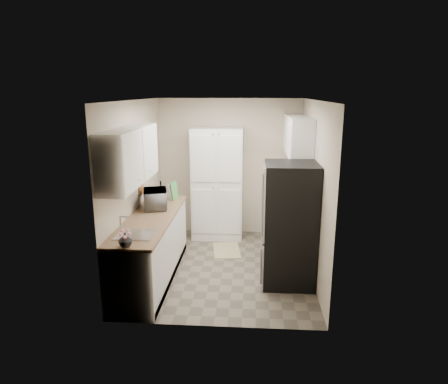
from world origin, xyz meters
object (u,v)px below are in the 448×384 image
object	(u,v)px
electric_range	(286,230)
refrigerator	(289,224)
wine_bottle	(161,192)
pantry_cabinet	(217,184)
toaster_oven	(290,184)
microwave	(155,199)

from	to	relation	value
electric_range	refrigerator	bearing A→B (deg)	-92.48
wine_bottle	electric_range	bearing A→B (deg)	-0.50
pantry_cabinet	refrigerator	bearing A→B (deg)	-56.54
electric_range	toaster_oven	world-z (taller)	electric_range
electric_range	refrigerator	xyz separation A→B (m)	(-0.03, -0.80, 0.37)
pantry_cabinet	microwave	distance (m)	1.53
electric_range	wine_bottle	bearing A→B (deg)	179.50
electric_range	toaster_oven	distance (m)	1.07
refrigerator	microwave	size ratio (longest dim) A/B	3.42
electric_range	microwave	size ratio (longest dim) A/B	2.27
electric_range	toaster_oven	xyz separation A→B (m)	(0.12, 0.91, 0.54)
pantry_cabinet	toaster_oven	world-z (taller)	pantry_cabinet
refrigerator	wine_bottle	bearing A→B (deg)	157.39
electric_range	refrigerator	distance (m)	0.88
wine_bottle	toaster_oven	size ratio (longest dim) A/B	0.87
electric_range	refrigerator	world-z (taller)	refrigerator
pantry_cabinet	microwave	size ratio (longest dim) A/B	4.02
wine_bottle	refrigerator	bearing A→B (deg)	-22.61
microwave	refrigerator	bearing A→B (deg)	-117.46
electric_range	wine_bottle	distance (m)	2.08
toaster_oven	wine_bottle	bearing A→B (deg)	-143.68
electric_range	toaster_oven	bearing A→B (deg)	82.81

